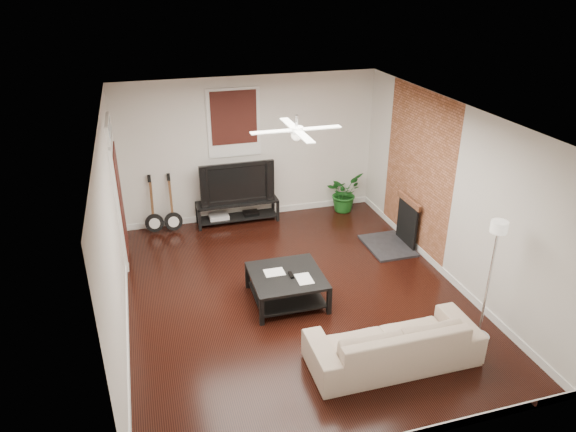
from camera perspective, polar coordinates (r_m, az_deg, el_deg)
room at (r=7.51m, az=0.85°, el=0.48°), size 5.01×6.01×2.81m
brick_accent at (r=9.31m, az=13.85°, el=4.72°), size 0.02×2.20×2.80m
fireplace at (r=9.54m, az=11.76°, el=-0.71°), size 0.80×1.10×0.92m
window_back at (r=9.99m, az=-5.88°, el=10.01°), size 1.00×0.06×1.30m
door_left at (r=9.05m, az=-17.92°, el=2.60°), size 0.08×1.00×2.50m
tv_stand at (r=10.39m, az=-5.49°, el=0.50°), size 1.59×0.43×0.45m
tv at (r=10.16m, az=-5.66°, el=3.79°), size 1.43×0.19×0.82m
coffee_table at (r=7.94m, az=-0.15°, el=-7.72°), size 1.07×1.07×0.45m
sofa at (r=6.90m, az=11.34°, el=-13.12°), size 2.16×0.85×0.63m
floor_lamp at (r=7.31m, az=20.91°, el=-6.71°), size 0.29×0.29×1.76m
potted_plant at (r=10.84m, az=6.06°, el=2.56°), size 0.94×0.93×0.79m
guitar_left at (r=10.09m, az=-14.48°, el=1.11°), size 0.38×0.30×1.12m
guitar_right at (r=10.07m, az=-12.49°, el=1.28°), size 0.36×0.26×1.12m
ceiling_fan at (r=7.10m, az=0.92°, el=9.33°), size 1.24×1.24×0.32m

